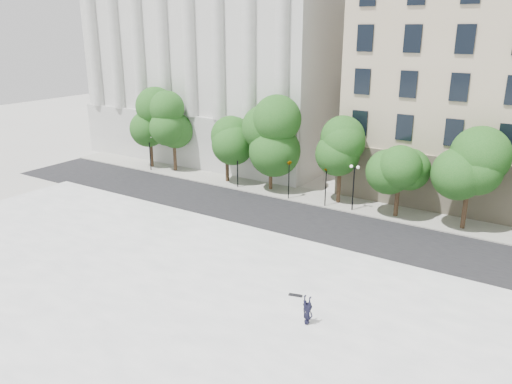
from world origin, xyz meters
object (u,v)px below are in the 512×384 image
at_px(traffic_light_east, 327,166).
at_px(person_lying, 307,320).
at_px(skateboard, 295,295).
at_px(traffic_light_west, 289,161).

relative_size(traffic_light_east, person_lying, 2.61).
bearing_deg(person_lying, traffic_light_east, 117.08).
bearing_deg(skateboard, person_lying, -64.90).
height_order(traffic_light_west, person_lying, traffic_light_west).
xyz_separation_m(traffic_light_west, traffic_light_east, (3.70, 0.00, 0.02)).
bearing_deg(traffic_light_west, skateboard, -59.55).
relative_size(traffic_light_west, traffic_light_east, 1.00).
distance_m(traffic_light_east, skateboard, 17.01).
bearing_deg(traffic_light_west, traffic_light_east, 0.00).
height_order(traffic_light_west, traffic_light_east, traffic_light_east).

